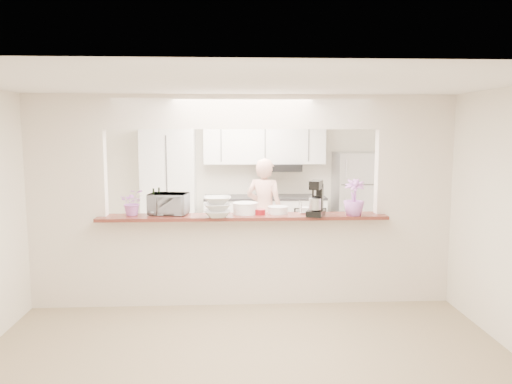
{
  "coord_description": "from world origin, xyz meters",
  "views": [
    {
      "loc": [
        -0.15,
        -5.87,
        2.1
      ],
      "look_at": [
        0.17,
        0.3,
        1.32
      ],
      "focal_mm": 35.0,
      "sensor_mm": 36.0,
      "label": 1
    }
  ],
  "objects": [
    {
      "name": "stand_mixer",
      "position": [
        0.86,
        -0.14,
        1.28
      ],
      "size": [
        0.27,
        0.32,
        0.42
      ],
      "color": "black",
      "rests_on": "bar_counter"
    },
    {
      "name": "flower_left",
      "position": [
        -1.3,
        -0.0,
        1.25
      ],
      "size": [
        0.33,
        0.3,
        0.31
      ],
      "primitive_type": "imported",
      "rotation": [
        0.0,
        0.0,
        0.22
      ],
      "color": "#CB6BBB",
      "rests_on": "bar_counter"
    },
    {
      "name": "tan_bowl",
      "position": [
        0.05,
        0.08,
        1.12
      ],
      "size": [
        0.13,
        0.13,
        0.06
      ],
      "primitive_type": "cylinder",
      "color": "#C7B18C",
      "rests_on": "bar_counter"
    },
    {
      "name": "partition",
      "position": [
        0.0,
        0.0,
        1.48
      ],
      "size": [
        5.0,
        0.15,
        2.5
      ],
      "color": "silver",
      "rests_on": "floor"
    },
    {
      "name": "toaster_oven",
      "position": [
        -0.89,
        0.05,
        1.22
      ],
      "size": [
        0.49,
        0.37,
        0.25
      ],
      "primitive_type": "imported",
      "rotation": [
        0.0,
        0.0,
        -0.14
      ],
      "color": "#A8A8AD",
      "rests_on": "bar_counter"
    },
    {
      "name": "flower_right",
      "position": [
        1.3,
        -0.15,
        1.3
      ],
      "size": [
        0.29,
        0.29,
        0.43
      ],
      "primitive_type": "imported",
      "rotation": [
        0.0,
        0.0,
        -0.23
      ],
      "color": "#B870D1",
      "rests_on": "bar_counter"
    },
    {
      "name": "serving_bowls",
      "position": [
        -0.3,
        -0.17,
        1.21
      ],
      "size": [
        0.34,
        0.34,
        0.23
      ],
      "primitive_type": "imported",
      "rotation": [
        0.0,
        0.0,
        0.1
      ],
      "color": "silver",
      "rests_on": "bar_counter"
    },
    {
      "name": "wine_bottle_b",
      "position": [
        -1.0,
        0.07,
        1.22
      ],
      "size": [
        0.06,
        0.06,
        0.32
      ],
      "color": "black",
      "rests_on": "bar_counter"
    },
    {
      "name": "plate_stack_a",
      "position": [
        0.03,
        0.03,
        1.16
      ],
      "size": [
        0.3,
        0.3,
        0.14
      ],
      "color": "white",
      "rests_on": "bar_counter"
    },
    {
      "name": "wine_bottle_a",
      "position": [
        -1.05,
        -0.03,
        1.22
      ],
      "size": [
        0.06,
        0.06,
        0.32
      ],
      "color": "black",
      "rests_on": "bar_counter"
    },
    {
      "name": "person",
      "position": [
        0.38,
        1.83,
        0.82
      ],
      "size": [
        0.71,
        0.61,
        1.64
      ],
      "primitive_type": "imported",
      "rotation": [
        0.0,
        0.0,
        2.7
      ],
      "color": "tan",
      "rests_on": "floor"
    },
    {
      "name": "red_bowl",
      "position": [
        0.2,
        -0.02,
        1.12
      ],
      "size": [
        0.13,
        0.13,
        0.06
      ],
      "primitive_type": "cylinder",
      "color": "maroon",
      "rests_on": "bar_counter"
    },
    {
      "name": "floor",
      "position": [
        0.0,
        0.0,
        0.0
      ],
      "size": [
        6.0,
        6.0,
        0.0
      ],
      "primitive_type": "plane",
      "color": "gray",
      "rests_on": "ground"
    },
    {
      "name": "plate_stack_b",
      "position": [
        0.42,
        0.03,
        1.13
      ],
      "size": [
        0.25,
        0.25,
        0.09
      ],
      "color": "white",
      "rests_on": "bar_counter"
    },
    {
      "name": "tile_overlay",
      "position": [
        0.0,
        1.55,
        0.01
      ],
      "size": [
        5.0,
        2.9,
        0.01
      ],
      "primitive_type": "cube",
      "color": "beige",
      "rests_on": "floor"
    },
    {
      "name": "utensil_caddy",
      "position": [
        0.8,
        0.05,
        1.18
      ],
      "size": [
        0.24,
        0.15,
        0.21
      ],
      "color": "silver",
      "rests_on": "bar_counter"
    },
    {
      "name": "refrigerator",
      "position": [
        2.05,
        2.65,
        0.85
      ],
      "size": [
        0.75,
        0.7,
        1.7
      ],
      "primitive_type": "cube",
      "color": "#A4A3A8",
      "rests_on": "floor"
    },
    {
      "name": "bar_counter",
      "position": [
        0.0,
        -0.0,
        0.58
      ],
      "size": [
        3.4,
        0.38,
        1.09
      ],
      "color": "silver",
      "rests_on": "floor"
    },
    {
      "name": "kitchen_cabinets",
      "position": [
        -0.19,
        2.72,
        0.97
      ],
      "size": [
        3.15,
        0.62,
        2.25
      ],
      "color": "silver",
      "rests_on": "floor"
    }
  ]
}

